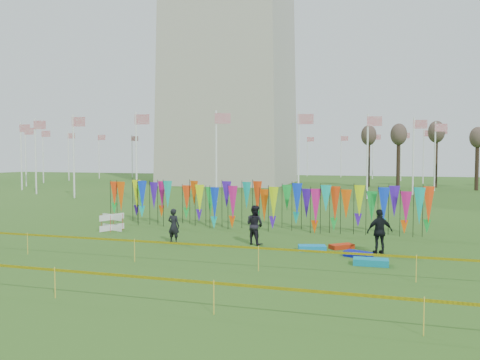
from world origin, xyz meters
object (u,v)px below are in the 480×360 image
(kite_bag_blue, at_px, (358,254))
(kite_bag_teal, at_px, (371,262))
(person_right, at_px, (380,232))
(person_mid, at_px, (255,225))
(kite_bag_red, at_px, (342,246))
(kite_bag_turquoise, at_px, (312,248))
(person_left, at_px, (174,226))
(box_kite, at_px, (112,222))

(kite_bag_blue, distance_m, kite_bag_teal, 1.40)
(person_right, bearing_deg, person_mid, -28.44)
(kite_bag_red, bearing_deg, kite_bag_turquoise, -144.70)
(kite_bag_teal, bearing_deg, kite_bag_blue, 111.81)
(person_left, relative_size, kite_bag_teal, 1.28)
(kite_bag_turquoise, bearing_deg, kite_bag_teal, -39.52)
(person_right, bearing_deg, box_kite, -31.62)
(kite_bag_turquoise, distance_m, kite_bag_blue, 2.08)
(kite_bag_blue, bearing_deg, person_right, 46.94)
(person_left, bearing_deg, kite_bag_turquoise, -171.88)
(person_right, height_order, kite_bag_red, person_right)
(person_mid, height_order, kite_bag_turquoise, person_mid)
(box_kite, height_order, person_mid, person_mid)
(person_mid, xyz_separation_m, kite_bag_teal, (5.20, -2.72, -0.78))
(person_mid, relative_size, kite_bag_turquoise, 1.56)
(person_mid, relative_size, person_right, 0.97)
(kite_bag_red, bearing_deg, kite_bag_blue, -64.08)
(person_mid, height_order, kite_bag_blue, person_mid)
(person_right, xyz_separation_m, kite_bag_blue, (-0.83, -0.89, -0.82))
(kite_bag_turquoise, relative_size, kite_bag_teal, 0.91)
(person_mid, distance_m, kite_bag_red, 4.00)
(kite_bag_turquoise, xyz_separation_m, kite_bag_teal, (2.47, -2.04, 0.01))
(box_kite, bearing_deg, person_left, -26.53)
(person_right, relative_size, kite_bag_blue, 1.77)
(person_right, distance_m, kite_bag_red, 1.93)
(kite_bag_turquoise, bearing_deg, person_mid, 165.94)
(person_mid, relative_size, kite_bag_teal, 1.42)
(box_kite, height_order, kite_bag_turquoise, box_kite)
(kite_bag_blue, bearing_deg, kite_bag_red, 115.92)
(box_kite, relative_size, kite_bag_blue, 0.87)
(person_right, distance_m, kite_bag_teal, 2.36)
(person_left, distance_m, kite_bag_teal, 9.14)
(person_mid, xyz_separation_m, kite_bag_turquoise, (2.73, -0.68, -0.79))
(kite_bag_turquoise, relative_size, kite_bag_red, 1.09)
(box_kite, bearing_deg, kite_bag_turquoise, -11.54)
(box_kite, distance_m, kite_bag_turquoise, 11.42)
(box_kite, xyz_separation_m, kite_bag_teal, (13.65, -4.32, -0.34))
(person_mid, xyz_separation_m, person_right, (5.51, -0.53, 0.03))
(kite_bag_blue, bearing_deg, box_kite, 167.05)
(kite_bag_red, bearing_deg, person_mid, -177.76)
(person_left, bearing_deg, kite_bag_teal, 174.99)
(person_left, bearing_deg, person_right, -171.15)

